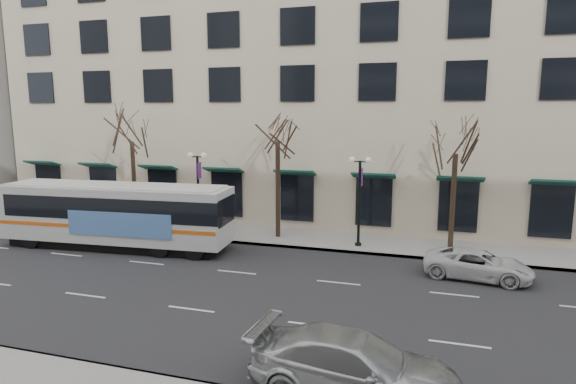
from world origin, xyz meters
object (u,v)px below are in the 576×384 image
at_px(lamp_post_left, 198,189).
at_px(white_pickup, 478,264).
at_px(city_bus, 117,213).
at_px(lamp_post_right, 359,197).
at_px(tree_far_right, 457,136).
at_px(tree_far_left, 131,127).
at_px(silver_car, 355,366).
at_px(tree_far_mid, 278,125).

height_order(lamp_post_left, white_pickup, lamp_post_left).
bearing_deg(city_bus, lamp_post_right, 11.84).
distance_m(lamp_post_left, city_bus, 5.06).
distance_m(tree_far_right, lamp_post_right, 6.11).
bearing_deg(city_bus, tree_far_left, 108.11).
height_order(lamp_post_right, white_pickup, lamp_post_right).
xyz_separation_m(lamp_post_right, silver_car, (2.07, -14.40, -2.09)).
height_order(lamp_post_left, silver_car, lamp_post_left).
bearing_deg(tree_far_right, city_bus, -166.39).
xyz_separation_m(lamp_post_left, silver_car, (12.07, -14.40, -2.09)).
xyz_separation_m(tree_far_right, white_pickup, (1.09, -4.00, -5.75)).
bearing_deg(lamp_post_right, lamp_post_left, 180.00).
bearing_deg(tree_far_right, lamp_post_left, -177.71).
bearing_deg(tree_far_left, white_pickup, -10.74).
relative_size(tree_far_mid, white_pickup, 1.77).
relative_size(tree_far_left, tree_far_mid, 0.98).
relative_size(city_bus, white_pickup, 2.81).
distance_m(tree_far_mid, silver_car, 17.66).
distance_m(tree_far_left, silver_car, 23.47).
bearing_deg(tree_far_left, silver_car, -41.29).
bearing_deg(tree_far_mid, white_pickup, -19.83).
xyz_separation_m(city_bus, white_pickup, (19.28, 0.40, -1.31)).
bearing_deg(white_pickup, tree_far_mid, 78.11).
relative_size(tree_far_left, silver_car, 1.41).
relative_size(lamp_post_right, city_bus, 0.38).
bearing_deg(tree_far_mid, silver_car, -64.73).
distance_m(city_bus, silver_car, 18.62).
bearing_deg(lamp_post_left, tree_far_mid, 6.85).
bearing_deg(silver_car, tree_far_mid, 29.67).
distance_m(tree_far_left, lamp_post_left, 6.29).
bearing_deg(tree_far_mid, tree_far_right, -0.00).
xyz_separation_m(city_bus, silver_car, (15.27, -10.60, -1.13)).
relative_size(tree_far_mid, lamp_post_right, 1.64).
bearing_deg(tree_far_right, white_pickup, -74.71).
bearing_deg(city_bus, tree_far_mid, 24.03).
distance_m(lamp_post_left, white_pickup, 16.60).
bearing_deg(lamp_post_right, tree_far_right, 6.85).
bearing_deg(silver_car, lamp_post_right, 12.59).
relative_size(city_bus, silver_car, 2.30).
relative_size(tree_far_right, white_pickup, 1.67).
height_order(city_bus, silver_car, city_bus).
bearing_deg(tree_far_right, silver_car, -101.01).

